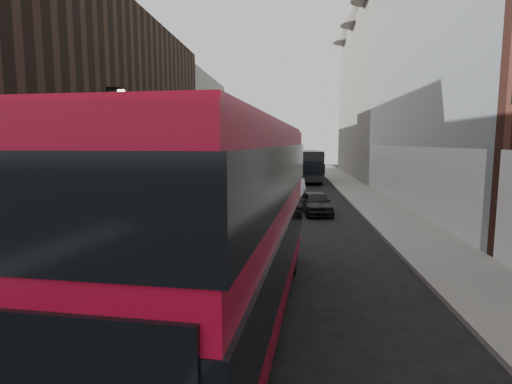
% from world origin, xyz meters
% --- Properties ---
extents(sidewalk_right, '(3.00, 80.00, 0.15)m').
position_xyz_m(sidewalk_right, '(7.50, 25.00, 0.07)').
color(sidewalk_right, slate).
rests_on(sidewalk_right, ground).
extents(sidewalk_left, '(2.00, 80.00, 0.15)m').
position_xyz_m(sidewalk_left, '(-8.00, 25.00, 0.07)').
color(sidewalk_left, slate).
rests_on(sidewalk_left, ground).
extents(building_modern_block, '(5.03, 22.00, 20.00)m').
position_xyz_m(building_modern_block, '(11.47, 21.00, 9.90)').
color(building_modern_block, '#969B9F').
rests_on(building_modern_block, ground).
extents(building_victorian, '(6.50, 24.00, 21.00)m').
position_xyz_m(building_victorian, '(11.38, 44.00, 9.66)').
color(building_victorian, slate).
rests_on(building_victorian, ground).
extents(building_left_mid, '(5.00, 24.00, 14.00)m').
position_xyz_m(building_left_mid, '(-11.50, 30.00, 7.00)').
color(building_left_mid, black).
rests_on(building_left_mid, ground).
extents(building_left_far, '(5.00, 20.00, 13.00)m').
position_xyz_m(building_left_far, '(-11.50, 52.00, 6.50)').
color(building_left_far, slate).
rests_on(building_left_far, ground).
extents(street_lamp, '(1.06, 0.22, 7.00)m').
position_xyz_m(street_lamp, '(-8.22, 18.00, 4.18)').
color(street_lamp, black).
rests_on(street_lamp, sidewalk_left).
extents(red_bus, '(3.47, 11.19, 4.46)m').
position_xyz_m(red_bus, '(0.80, 4.27, 2.47)').
color(red_bus, '#AB0A27').
rests_on(red_bus, ground).
extents(grey_bus, '(2.55, 9.93, 3.19)m').
position_xyz_m(grey_bus, '(3.94, 37.69, 1.71)').
color(grey_bus, black).
rests_on(grey_bus, ground).
extents(car_a, '(1.94, 3.95, 1.30)m').
position_xyz_m(car_a, '(3.54, 18.28, 0.65)').
color(car_a, black).
rests_on(car_a, ground).
extents(car_b, '(1.54, 4.05, 1.32)m').
position_xyz_m(car_b, '(2.44, 26.00, 0.66)').
color(car_b, gray).
rests_on(car_b, ground).
extents(car_c, '(2.52, 4.97, 1.38)m').
position_xyz_m(car_c, '(1.55, 29.18, 0.69)').
color(car_c, black).
rests_on(car_c, ground).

